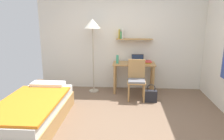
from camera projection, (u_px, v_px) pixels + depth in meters
name	position (u px, v px, depth m)	size (l,w,h in m)	color
ground_plane	(121.00, 123.00, 3.79)	(5.28, 5.28, 0.00)	brown
wall_back	(124.00, 39.00, 5.44)	(4.40, 0.27, 2.60)	silver
bed	(33.00, 112.00, 3.70)	(0.97, 1.96, 0.54)	#B2844C
desk	(134.00, 69.00, 5.28)	(1.03, 0.51, 0.74)	#B2844C
desk_chair	(136.00, 78.00, 4.84)	(0.41, 0.40, 0.90)	#B2844C
standing_lamp	(92.00, 28.00, 5.07)	(0.39, 0.39, 1.81)	#B2A893
laptop	(138.00, 60.00, 5.29)	(0.31, 0.21, 0.20)	black
water_bottle	(117.00, 59.00, 5.18)	(0.06, 0.06, 0.20)	#42A87F
book_stack	(148.00, 62.00, 5.22)	(0.17, 0.24, 0.05)	gold
handbag	(151.00, 96.00, 4.73)	(0.27, 0.13, 0.40)	#232328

